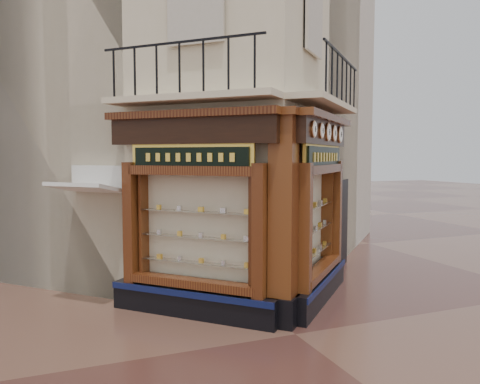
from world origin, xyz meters
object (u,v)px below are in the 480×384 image
awning (88,305)px  clock_d (334,133)px  signboard_right (324,157)px  clock_e (340,135)px  corner_pilaster (283,221)px  clock_a (314,129)px  clock_b (321,131)px  signboard_left (190,157)px  clock_c (328,132)px

awning → clock_d: bearing=-149.0°
clock_d → awning: (-5.17, 1.29, -3.62)m
clock_d → signboard_right: 0.72m
signboard_right → awning: bearing=116.8°
clock_e → clock_d: bearing=-180.0°
clock_e → corner_pilaster: bearing=171.6°
corner_pilaster → clock_a: size_ratio=12.64×
clock_b → clock_e: 1.84m
clock_b → signboard_left: 2.62m
clock_a → clock_e: bearing=0.0°
clock_a → clock_c: bearing=0.0°
clock_d → clock_b: bearing=-180.0°
corner_pilaster → clock_a: bearing=-43.3°
clock_c → signboard_right: 0.54m
corner_pilaster → signboard_left: corner_pilaster is taller
clock_a → clock_c: 1.19m
corner_pilaster → clock_c: corner_pilaster is taller
clock_b → awning: clock_b is taller
signboard_left → signboard_right: size_ratio=0.89×
clock_a → signboard_left: size_ratio=0.17×
awning → signboard_left: (1.82, -1.56, 3.10)m
clock_c → clock_e: size_ratio=0.98×
clock_e → signboard_right: bearing=174.4°
clock_d → awning: bearing=121.0°
clock_c → signboard_left: size_ratio=0.20×
clock_b → clock_d: bearing=0.0°
clock_a → signboard_right: clock_a is taller
clock_c → awning: size_ratio=0.27×
clock_a → awning: bearing=101.8°
signboard_right → clock_e: bearing=-5.6°
clock_c → clock_b: bearing=-180.0°
clock_e → signboard_left: bearing=145.8°
clock_d → signboard_right: (-0.42, -0.27, -0.52)m
signboard_right → corner_pilaster: bearing=169.8°
corner_pilaster → clock_a: 1.78m
clock_a → clock_d: size_ratio=0.86×
signboard_left → corner_pilaster: bearing=-169.8°
signboard_right → clock_c: bearing=-134.5°
clock_b → signboard_left: size_ratio=0.16×
clock_b → awning: size_ratio=0.21×
clock_d → signboard_left: bearing=139.6°
clock_b → signboard_left: (-2.50, 0.57, -0.52)m
clock_c → signboard_right: size_ratio=0.18×
corner_pilaster → awning: 4.60m
corner_pilaster → awning: (-3.28, 2.57, -1.95)m
clock_a → awning: size_ratio=0.22×
corner_pilaster → clock_b: bearing=-22.2°
clock_c → clock_d: clock_c is taller
clock_c → signboard_left: (-2.92, 0.15, -0.52)m
corner_pilaster → signboard_right: corner_pilaster is taller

